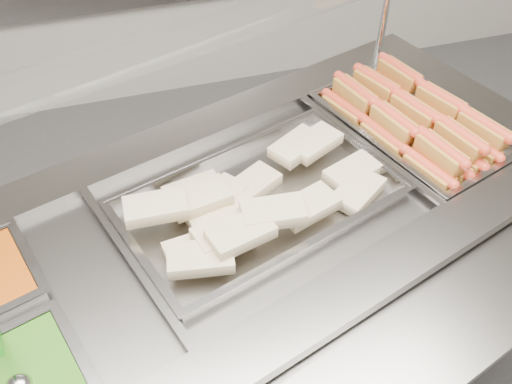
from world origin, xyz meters
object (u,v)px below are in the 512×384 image
object	(u,v)px
steam_counter	(243,309)
pan_wraps	(259,204)
sneeze_guard	(184,40)
serving_spoon	(16,379)
pan_hotdogs	(412,132)

from	to	relation	value
steam_counter	pan_wraps	distance (m)	0.46
sneeze_guard	serving_spoon	bearing A→B (deg)	-131.09
sneeze_guard	pan_wraps	world-z (taller)	sneeze_guard
sneeze_guard	serving_spoon	xyz separation A→B (m)	(-0.50, -0.58, -0.38)
steam_counter	pan_hotdogs	xyz separation A→B (m)	(0.63, 0.21, 0.44)
steam_counter	serving_spoon	xyz separation A→B (m)	(-0.57, -0.35, 0.49)
steam_counter	sneeze_guard	distance (m)	0.90
steam_counter	pan_wraps	world-z (taller)	pan_wraps
pan_hotdogs	pan_wraps	size ratio (longest dim) A/B	0.82
serving_spoon	pan_hotdogs	bearing A→B (deg)	24.88
pan_hotdogs	pan_wraps	distance (m)	0.60
pan_wraps	pan_hotdogs	bearing A→B (deg)	17.98
steam_counter	sneeze_guard	bearing A→B (deg)	107.99
sneeze_guard	pan_wraps	size ratio (longest dim) A/B	2.15
pan_wraps	steam_counter	bearing A→B (deg)	-162.02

